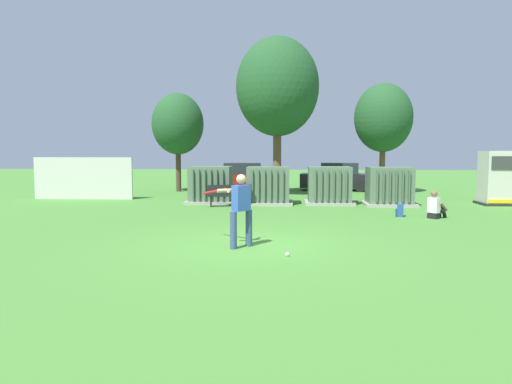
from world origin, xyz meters
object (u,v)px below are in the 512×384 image
generator_enclosure (499,178)px  seated_spectator (435,207)px  transformer_mid_west (268,186)px  batter (240,206)px  parked_car_leftmost (240,178)px  transformer_mid_east (329,186)px  park_bench (229,194)px  parked_car_left_of_center (337,178)px  transformer_east (389,187)px  sports_ball (287,254)px  transformer_west (211,185)px  backpack (400,210)px

generator_enclosure → seated_spectator: 5.99m
transformer_mid_west → batter: bearing=-91.6°
seated_spectator → parked_car_leftmost: parked_car_leftmost is taller
transformer_mid_east → seated_spectator: 5.26m
park_bench → parked_car_left_of_center: (5.27, 8.51, 0.22)m
transformer_mid_west → parked_car_left_of_center: bearing=63.6°
transformer_east → sports_ball: 10.82m
transformer_west → parked_car_leftmost: same height
transformer_east → transformer_mid_west: bearing=178.5°
backpack → parked_car_left_of_center: bearing=95.6°
park_bench → transformer_mid_west: bearing=34.2°
transformer_west → generator_enclosure: generator_enclosure is taller
park_bench → parked_car_left_of_center: parked_car_left_of_center is taller
transformer_west → transformer_mid_west: 2.57m
park_bench → parked_car_leftmost: size_ratio=0.42×
generator_enclosure → parked_car_leftmost: bearing=151.7°
transformer_west → parked_car_leftmost: 6.65m
transformer_mid_west → backpack: size_ratio=4.77×
batter → sports_ball: batter is taller
transformer_mid_east → backpack: size_ratio=4.77×
transformer_west → backpack: 8.28m
transformer_east → parked_car_left_of_center: same height
transformer_mid_west → transformer_west: bearing=174.3°
transformer_mid_west → transformer_east: same height
transformer_mid_east → sports_ball: size_ratio=23.33×
transformer_mid_east → transformer_east: 2.50m
transformer_mid_east → transformer_east: bearing=-7.9°
transformer_west → seated_spectator: bearing=-26.2°
transformer_mid_east → sports_ball: 10.45m
sports_ball → parked_car_left_of_center: bearing=80.8°
batter → backpack: size_ratio=3.95×
transformer_mid_east → generator_enclosure: size_ratio=0.91×
parked_car_leftmost → parked_car_left_of_center: (5.67, 0.57, 0.00)m
seated_spectator → backpack: seated_spectator is taller
sports_ball → seated_spectator: 7.95m
transformer_west → generator_enclosure: size_ratio=0.91×
seated_spectator → transformer_mid_west: bearing=146.5°
generator_enclosure → parked_car_leftmost: generator_enclosure is taller
seated_spectator → sports_ball: bearing=-129.0°
transformer_east → backpack: transformer_east is taller
transformer_mid_east → transformer_east: (2.48, -0.34, 0.00)m
transformer_west → generator_enclosure: (12.41, 0.26, 0.35)m
parked_car_leftmost → parked_car_left_of_center: 5.70m
seated_spectator → transformer_east: bearing=101.6°
sports_ball → parked_car_left_of_center: parked_car_left_of_center is taller
generator_enclosure → backpack: bearing=-141.3°
transformer_west → generator_enclosure: 12.42m
generator_enclosure → seated_spectator: bearing=-132.0°
transformer_mid_west → parked_car_left_of_center: size_ratio=0.48×
transformer_mid_west → backpack: 5.98m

